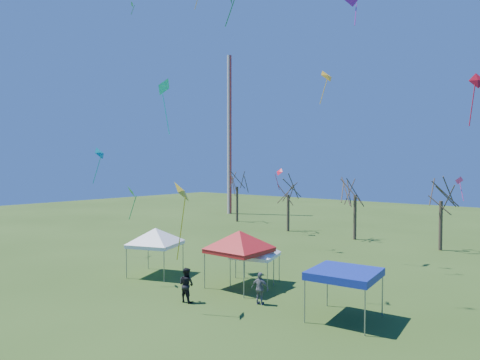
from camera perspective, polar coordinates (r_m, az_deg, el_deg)
The scene contains 21 objects.
ground at distance 25.10m, azimuth -4.29°, elevation -15.92°, with size 140.00×140.00×0.00m, color #2F4A17.
radio_mast at distance 68.05m, azimuth -1.42°, elevation 6.03°, with size 0.70×0.70×25.00m, color silver.
tree_0 at distance 58.22m, azimuth -0.39°, elevation 0.79°, with size 3.83×3.83×8.44m.
tree_1 at distance 50.02m, azimuth 6.46°, elevation -0.22°, with size 3.42×3.42×7.54m.
tree_2 at distance 45.71m, azimuth 15.12°, elevation 0.14°, with size 3.71×3.71×8.18m.
tree_3 at distance 42.59m, azimuth 25.26°, elevation -0.40°, with size 3.59×3.59×7.91m.
tent_white_west at distance 30.72m, azimuth -11.22°, elevation -6.71°, with size 4.04×4.04×3.83m.
tent_white_mid at distance 27.91m, azimuth 2.06°, elevation -8.44°, with size 3.57×3.57×3.30m.
tent_red at distance 27.12m, azimuth -0.08°, elevation -7.26°, with size 4.71×4.71×4.16m.
tent_blue at distance 22.40m, azimuth 13.76°, elevation -12.08°, with size 3.51×3.51×2.49m.
person_grey at distance 24.40m, azimuth 2.70°, elevation -14.24°, with size 1.05×0.44×1.79m, color slate.
person_dark at distance 24.98m, azimuth -7.18°, elevation -13.69°, with size 0.94×0.74×1.94m, color black.
kite_14 at distance 38.63m, azimuth -18.19°, elevation 3.41°, with size 1.14×1.40×3.17m.
kite_1 at distance 28.57m, azimuth -14.21°, elevation -1.58°, with size 1.16×0.99×2.22m.
kite_17 at distance 27.67m, azimuth 29.07°, elevation 11.39°, with size 0.98×0.89×2.98m.
kite_13 at distance 47.73m, azimuth 5.26°, elevation 1.06°, with size 1.07×0.81×2.46m.
kite_19 at distance 38.37m, azimuth 27.19°, elevation -0.12°, with size 0.80×0.84×2.01m.
kite_8 at distance 32.51m, azimuth -10.17°, elevation 12.10°, with size 1.19×1.59×4.13m.
kite_5 at distance 22.58m, azimuth -7.71°, elevation -1.62°, with size 1.40×1.55×4.13m.
kite_20 at distance 42.17m, azimuth -14.17°, elevation 21.72°, with size 0.56×0.40×1.25m.
kite_11 at distance 35.81m, azimuth 11.49°, elevation 13.45°, with size 1.16×1.47×2.80m.
Camera 1 is at (16.59, -17.19, 7.72)m, focal length 32.00 mm.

